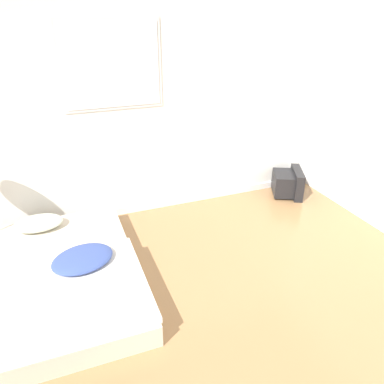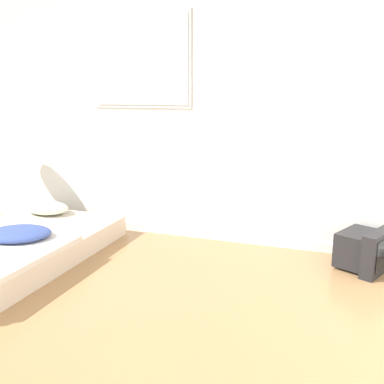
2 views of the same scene
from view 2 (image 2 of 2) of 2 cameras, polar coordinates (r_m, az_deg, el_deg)
wall_back at (r=4.54m, az=-3.34°, el=10.20°), size 7.42×0.08×2.60m
mattress_bed at (r=4.32m, az=-23.27°, el=-6.80°), size 1.32×2.09×0.35m
crt_tv at (r=4.09m, az=22.21°, el=-7.09°), size 0.55×0.59×0.38m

